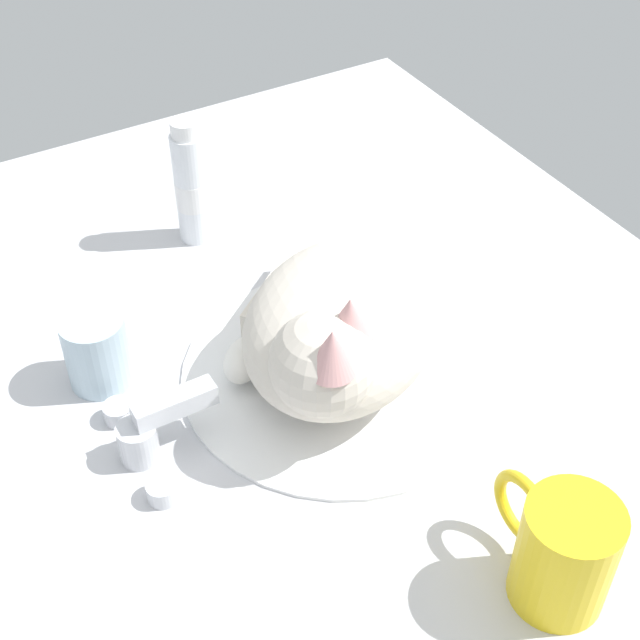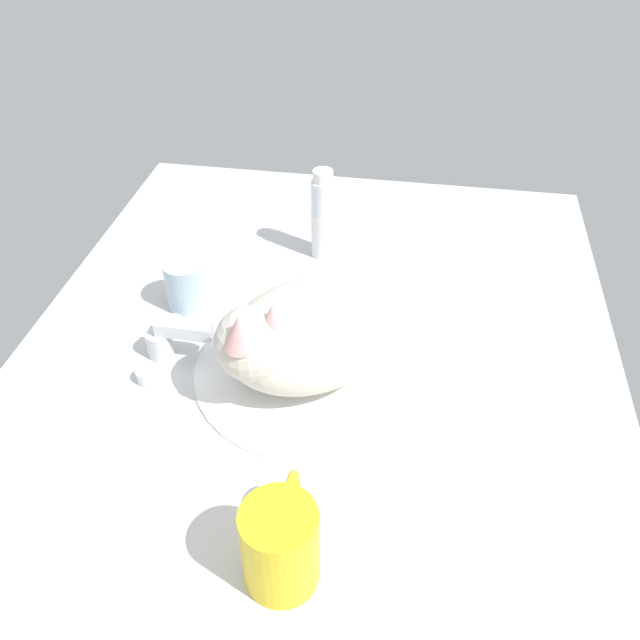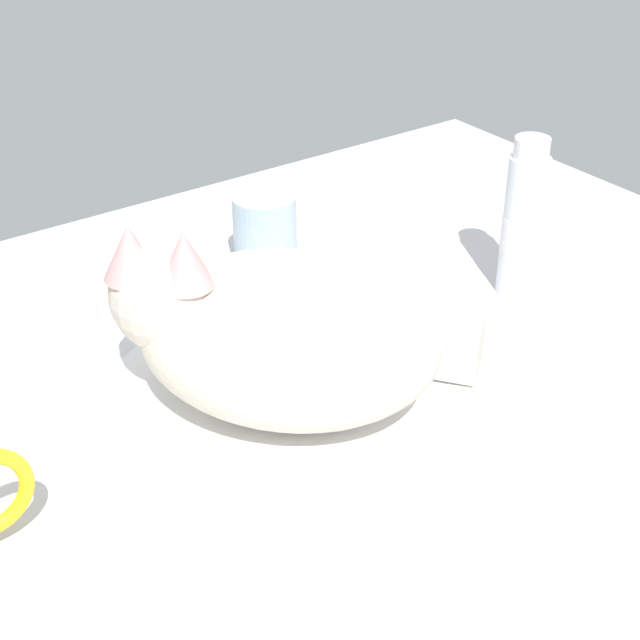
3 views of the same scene
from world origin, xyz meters
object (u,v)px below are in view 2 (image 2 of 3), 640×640
at_px(faucet, 167,341).
at_px(rinse_cup, 187,285).
at_px(coffee_mug, 281,543).
at_px(toothpaste_bottle, 323,217).
at_px(cat, 302,334).

relative_size(faucet, rinse_cup, 1.75).
bearing_deg(coffee_mug, rinse_cup, 29.58).
distance_m(coffee_mug, toothpaste_bottle, 0.57).
bearing_deg(rinse_cup, toothpaste_bottle, -46.43).
distance_m(faucet, rinse_cup, 0.11).
relative_size(rinse_cup, toothpaste_bottle, 0.50).
xyz_separation_m(coffee_mug, rinse_cup, (0.40, 0.23, -0.01)).
distance_m(coffee_mug, rinse_cup, 0.46).
bearing_deg(faucet, toothpaste_bottle, -31.43).
distance_m(faucet, cat, 0.19).
xyz_separation_m(rinse_cup, toothpaste_bottle, (0.17, -0.18, 0.03)).
relative_size(cat, toothpaste_bottle, 2.01).
distance_m(faucet, toothpaste_bottle, 0.33).
xyz_separation_m(faucet, rinse_cup, (0.11, 0.01, 0.01)).
bearing_deg(faucet, rinse_cup, 3.20).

